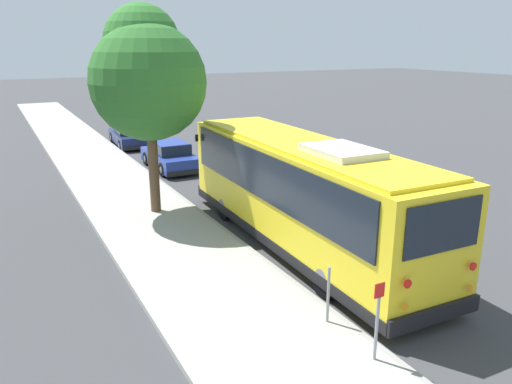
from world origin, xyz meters
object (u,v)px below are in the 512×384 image
(parked_sedan_blue, at_px, (170,157))
(street_tree, at_px, (147,74))
(parked_sedan_navy, at_px, (130,136))
(sign_post_near, at_px, (377,321))
(shuttle_bus, at_px, (301,188))
(sign_post_far, at_px, (328,295))

(parked_sedan_blue, xyz_separation_m, street_tree, (-5.97, 2.58, 4.16))
(parked_sedan_navy, distance_m, sign_post_near, 22.76)
(shuttle_bus, distance_m, sign_post_far, 4.55)
(shuttle_bus, distance_m, sign_post_near, 5.85)
(street_tree, xyz_separation_m, sign_post_near, (-10.21, -0.98, -3.82))
(shuttle_bus, relative_size, sign_post_near, 6.97)
(street_tree, bearing_deg, sign_post_near, -174.51)
(sign_post_near, bearing_deg, shuttle_bus, -19.30)
(sign_post_near, distance_m, sign_post_far, 1.48)
(shuttle_bus, bearing_deg, street_tree, 33.30)
(street_tree, bearing_deg, sign_post_far, -173.60)
(street_tree, height_order, sign_post_far, street_tree)
(parked_sedan_navy, xyz_separation_m, sign_post_far, (-21.25, 1.38, 0.19))
(parked_sedan_navy, bearing_deg, street_tree, 172.10)
(parked_sedan_blue, bearing_deg, parked_sedan_navy, 1.72)
(sign_post_near, height_order, sign_post_far, sign_post_near)
(parked_sedan_blue, height_order, street_tree, street_tree)
(street_tree, relative_size, sign_post_near, 4.43)
(parked_sedan_blue, height_order, sign_post_near, sign_post_near)
(parked_sedan_blue, bearing_deg, street_tree, 156.52)
(sign_post_near, bearing_deg, sign_post_far, 0.00)
(shuttle_bus, xyz_separation_m, sign_post_far, (-4.01, 1.92, -0.98))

